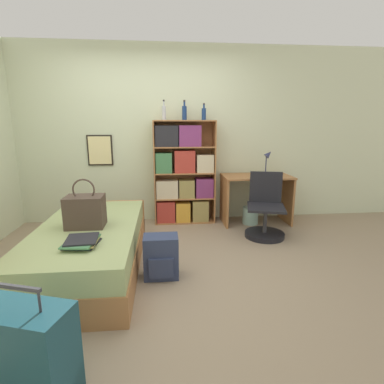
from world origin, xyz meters
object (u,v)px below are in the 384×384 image
bottle_brown (184,113)px  desk (256,191)px  book_stack_on_bed (82,242)px  suitcase (22,354)px  bottle_clear (204,114)px  bottle_green (164,112)px  waste_bin (250,215)px  desk_lamp (268,158)px  bookcase (183,175)px  backpack (161,257)px  desk_chair (265,217)px  bed (90,247)px  handbag (85,211)px

bottle_brown → desk: bearing=-9.2°
book_stack_on_bed → suitcase: (-0.08, -1.00, -0.23)m
book_stack_on_bed → bottle_clear: size_ratio=1.49×
book_stack_on_bed → bottle_green: (0.72, 1.96, 1.13)m
book_stack_on_bed → waste_bin: 2.68m
desk → desk_lamp: size_ratio=2.66×
bottle_brown → desk_lamp: bearing=-5.1°
bookcase → backpack: size_ratio=3.61×
bookcase → bottle_clear: bottle_clear is taller
book_stack_on_bed → desk_chair: bearing=31.8°
bottle_clear → waste_bin: 1.65m
bottle_brown → desk: (1.06, -0.17, -1.14)m
bottle_clear → backpack: 2.30m
bottle_clear → waste_bin: size_ratio=0.93×
bottle_brown → bottle_clear: bottle_brown is taller
desk → waste_bin: desk is taller
bottle_brown → backpack: bearing=-101.8°
desk_lamp → waste_bin: bearing=-155.7°
book_stack_on_bed → suitcase: 1.03m
book_stack_on_bed → desk_chair: 2.41m
bed → bookcase: 1.84m
desk_lamp → handbag: bearing=-148.8°
backpack → suitcase: bearing=-119.9°
bottle_green → suitcase: bearing=-105.1°
bed → handbag: size_ratio=4.14×
book_stack_on_bed → backpack: 0.77m
handbag → bookcase: bookcase is taller
desk → desk_lamp: (0.18, 0.06, 0.48)m
handbag → bottle_brown: bearing=54.3°
desk_lamp → waste_bin: 0.89m
desk_chair → backpack: (-1.38, -0.99, -0.05)m
handbag → bottle_clear: bottle_clear is taller
bookcase → bottle_green: 0.95m
bottle_green → desk_lamp: size_ratio=0.74×
bookcase → desk_lamp: (1.27, -0.07, 0.25)m
bed → suitcase: (-0.00, -1.53, 0.04)m
book_stack_on_bed → bottle_brown: 2.51m
bottle_green → handbag: bearing=-118.3°
handbag → bottle_green: (0.80, 1.48, 0.99)m
handbag → book_stack_on_bed: bearing=-80.7°
bookcase → desk: 1.12m
bottle_green → desk_lamp: bottle_green is taller
book_stack_on_bed → bottle_clear: (1.29, 1.98, 1.11)m
suitcase → bottle_green: 3.35m
bed → bottle_brown: bearing=53.5°
bookcase → bottle_brown: bearing=51.4°
bookcase → bottle_clear: size_ratio=6.43×
desk → desk_lamp: desk_lamp is taller
bottle_brown → desk_lamp: (1.24, -0.11, -0.66)m
bottle_clear → waste_bin: (0.69, -0.21, -1.49)m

